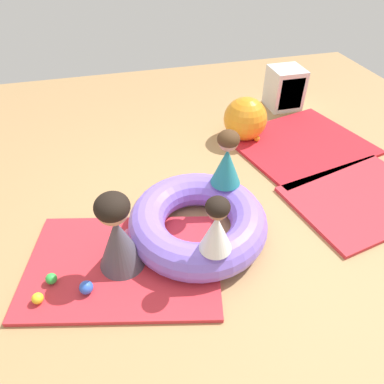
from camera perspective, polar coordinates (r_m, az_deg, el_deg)
ground_plane at (r=3.21m, az=0.58°, el=-6.58°), size 8.00×8.00×0.00m
gym_mat_far_right at (r=4.53m, az=17.35°, el=7.46°), size 1.77×1.59×0.04m
gym_mat_near_left at (r=3.91m, az=25.98°, el=-1.02°), size 1.56×1.26×0.04m
gym_mat_front at (r=3.00m, az=-11.14°, el=-11.46°), size 1.77×1.39×0.04m
inflatable_cushion at (r=3.08m, az=0.94°, el=-4.92°), size 1.22×1.22×0.32m
child_in_white at (r=2.50m, az=4.04°, el=-5.48°), size 0.30×0.30×0.49m
child_in_teal at (r=3.10m, az=5.74°, el=5.44°), size 0.32×0.32×0.54m
adult_seated at (r=2.73m, az=-12.12°, el=-6.57°), size 0.48×0.48×0.73m
play_ball_green at (r=2.99m, az=-22.02°, el=-13.00°), size 0.09×0.09×0.09m
play_ball_pink at (r=3.12m, az=-10.20°, el=-6.83°), size 0.10×0.10×0.10m
play_ball_yellow at (r=2.92m, az=-23.92°, el=-15.60°), size 0.09×0.09×0.09m
play_ball_blue at (r=2.84m, az=-16.91°, el=-14.69°), size 0.10×0.10×0.10m
play_ball_orange at (r=4.41m, az=10.55°, el=8.61°), size 0.08×0.08×0.08m
exercise_ball_large at (r=4.41m, az=8.70°, el=11.73°), size 0.53×0.53×0.53m
storage_cube at (r=5.29m, az=15.01°, el=16.00°), size 0.44×0.44×0.56m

